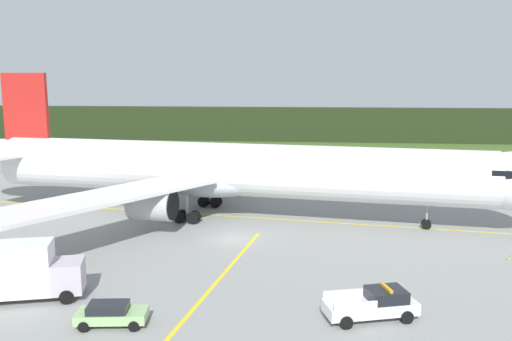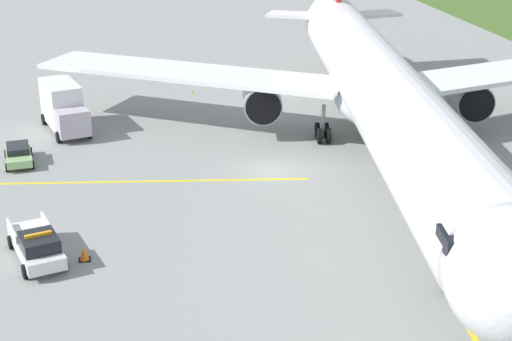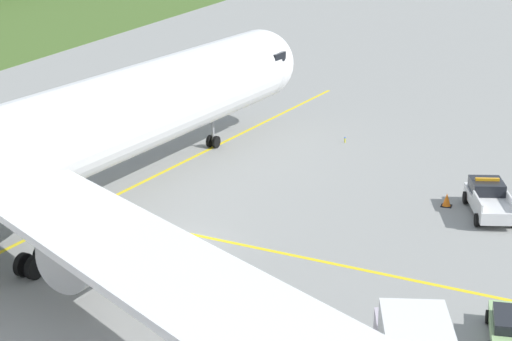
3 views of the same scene
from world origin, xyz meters
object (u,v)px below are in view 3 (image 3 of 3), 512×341
Objects in this scene: airliner at (18,155)px; staff_car at (511,326)px; apron_cone at (447,200)px; ops_pickup_truck at (489,199)px.

airliner is 26.11m from staff_car.
apron_cone is at bearing 17.37° from staff_car.
staff_car is (-2.56, -25.66, -4.11)m from airliner.
airliner reaches higher than staff_car.
ops_pickup_truck is at bearing 9.14° from staff_car.
staff_car is (-15.24, -2.45, -0.20)m from ops_pickup_truck.
ops_pickup_truck reaches higher than staff_car.
apron_cone is (15.68, 4.91, -0.31)m from staff_car.
ops_pickup_truck is 2.54m from apron_cone.
staff_car is 5.23× the size of apron_cone.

